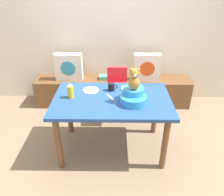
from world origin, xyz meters
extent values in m
plane|color=#8C7256|center=(0.00, 0.00, 0.00)|extent=(8.00, 8.00, 0.00)
cube|color=silver|center=(0.00, 1.45, 1.30)|extent=(4.40, 0.10, 2.60)
cube|color=brown|center=(0.00, 1.18, 0.23)|extent=(2.60, 0.44, 0.46)
cube|color=white|center=(-0.72, 1.16, 0.68)|extent=(0.44, 0.14, 0.44)
cylinder|color=teal|center=(-0.72, 1.09, 0.68)|extent=(0.24, 0.01, 0.24)
cube|color=white|center=(0.55, 1.16, 0.68)|extent=(0.44, 0.14, 0.44)
cylinder|color=#D84C1E|center=(0.55, 1.09, 0.68)|extent=(0.24, 0.01, 0.24)
cube|color=#52C6A7|center=(-0.12, 1.18, 0.49)|extent=(0.20, 0.14, 0.06)
cube|color=#264C8C|center=(0.00, 0.00, 0.72)|extent=(1.37, 0.86, 0.04)
cylinder|color=brown|center=(-0.60, -0.34, 0.35)|extent=(0.07, 0.07, 0.70)
cylinder|color=brown|center=(0.60, -0.34, 0.35)|extent=(0.07, 0.07, 0.70)
cylinder|color=brown|center=(-0.60, 0.34, 0.35)|extent=(0.07, 0.07, 0.70)
cylinder|color=brown|center=(0.60, 0.34, 0.35)|extent=(0.07, 0.07, 0.70)
cylinder|color=red|center=(0.07, 0.73, 0.51)|extent=(0.34, 0.34, 0.10)
cube|color=red|center=(0.07, 0.87, 0.67)|extent=(0.30, 0.05, 0.24)
cube|color=white|center=(0.07, 0.55, 0.58)|extent=(0.30, 0.20, 0.02)
cylinder|color=silver|center=(-0.07, 0.59, 0.23)|extent=(0.03, 0.03, 0.46)
cylinder|color=silver|center=(0.21, 0.59, 0.23)|extent=(0.03, 0.03, 0.46)
cylinder|color=silver|center=(-0.07, 0.87, 0.23)|extent=(0.03, 0.03, 0.46)
cylinder|color=silver|center=(0.21, 0.87, 0.23)|extent=(0.03, 0.03, 0.46)
cylinder|color=#308FCE|center=(0.24, -0.10, 0.79)|extent=(0.30, 0.30, 0.09)
cylinder|color=#308FCE|center=(0.24, -0.04, 0.86)|extent=(0.24, 0.24, 0.07)
ellipsoid|color=#A67530|center=(0.24, -0.08, 0.97)|extent=(0.13, 0.11, 0.15)
sphere|color=#A67530|center=(0.24, -0.08, 1.09)|extent=(0.10, 0.10, 0.10)
sphere|color=beige|center=(0.24, -0.12, 1.08)|extent=(0.04, 0.04, 0.04)
sphere|color=#A67530|center=(0.20, -0.08, 1.13)|extent=(0.04, 0.04, 0.04)
sphere|color=#A67530|center=(0.28, -0.08, 1.13)|extent=(0.04, 0.04, 0.04)
cylinder|color=gold|center=(-0.48, 0.01, 0.81)|extent=(0.07, 0.07, 0.15)
cone|color=white|center=(-0.48, 0.01, 0.91)|extent=(0.06, 0.06, 0.03)
cylinder|color=black|center=(-0.01, 0.21, 0.79)|extent=(0.08, 0.08, 0.09)
torus|color=black|center=(0.04, 0.21, 0.79)|extent=(0.06, 0.01, 0.06)
cylinder|color=white|center=(0.21, 0.25, 0.75)|extent=(0.20, 0.20, 0.01)
cylinder|color=white|center=(-0.27, 0.19, 0.75)|extent=(0.20, 0.20, 0.01)
cube|color=silver|center=(-0.02, 0.03, 0.74)|extent=(0.10, 0.16, 0.01)
camera|label=1|loc=(0.03, -2.27, 2.01)|focal=35.82mm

